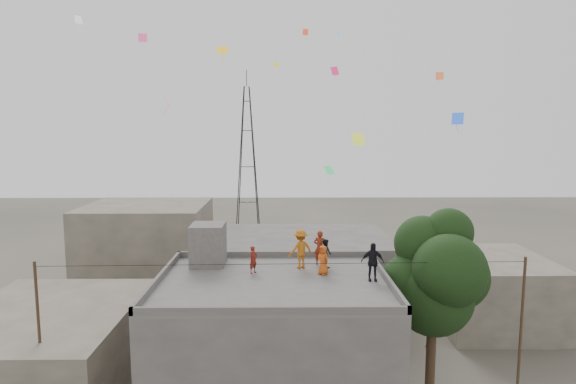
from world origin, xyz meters
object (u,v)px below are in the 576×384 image
transmission_tower (247,159)px  person_red_adult (320,248)px  stair_head_box (208,244)px  person_dark_adult (372,262)px  tree (437,276)px

transmission_tower → person_red_adult: (6.23, -37.47, -2.13)m
stair_head_box → person_dark_adult: bearing=-19.4°
stair_head_box → transmission_tower: size_ratio=0.10×
transmission_tower → tree: bearing=-73.9°
stair_head_box → person_dark_adult: stair_head_box is taller
tree → person_dark_adult: size_ratio=5.41×
person_red_adult → person_dark_adult: bearing=146.2°
stair_head_box → person_dark_adult: size_ratio=1.19×
tree → person_dark_adult: 3.22m
person_red_adult → tree: bearing=176.5°
tree → person_red_adult: tree is taller
stair_head_box → person_red_adult: size_ratio=1.19×
tree → transmission_tower: bearing=106.1°
person_red_adult → transmission_tower: bearing=-63.4°
transmission_tower → person_dark_adult: size_ratio=11.89×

